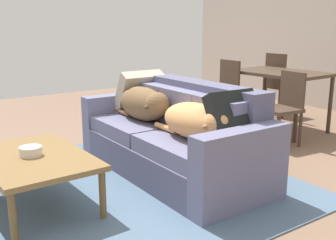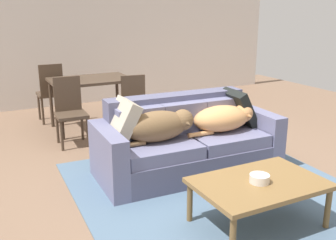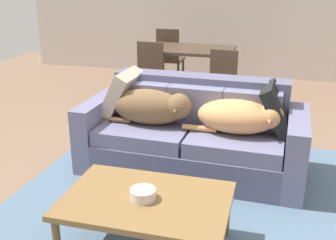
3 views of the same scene
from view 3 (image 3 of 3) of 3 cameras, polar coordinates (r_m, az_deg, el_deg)
The scene contains 13 objects.
ground_plane at distance 3.81m, azimuth 3.99°, elevation -7.83°, with size 10.00×10.00×0.00m, color #7E614B.
area_rug at distance 3.26m, azimuth 0.30°, elevation -12.95°, with size 2.70×3.25×0.01m, color slate.
couch at distance 3.83m, azimuth 3.53°, elevation -2.18°, with size 2.06×0.94×0.85m.
dog_on_left_cushion at distance 3.73m, azimuth -2.17°, elevation 1.86°, with size 0.89×0.37×0.33m.
dog_on_right_cushion at distance 3.59m, azimuth 10.09°, elevation 0.48°, with size 0.86×0.41×0.29m.
throw_pillow_by_left_arm at distance 3.99m, azimuth -6.63°, elevation 3.66°, with size 0.13×0.48×0.48m, color #B4A993.
throw_pillow_by_right_arm at distance 3.68m, azimuth 15.13°, elevation 1.48°, with size 0.11×0.45×0.45m, color black.
coffee_table at distance 2.69m, azimuth -3.04°, elevation -11.64°, with size 1.08×0.72×0.41m.
bowl_on_coffee_table at distance 2.64m, azimuth -3.52°, elevation -10.36°, with size 0.17×0.17×0.07m, color silver.
dining_table at distance 5.79m, azimuth 3.28°, elevation 9.25°, with size 1.18×0.80×0.78m.
dining_chair_near_left at distance 5.42m, azimuth -2.86°, elevation 6.38°, with size 0.42×0.42×0.91m.
dining_chair_near_right at distance 5.25m, azimuth 7.40°, elevation 5.53°, with size 0.45×0.45×0.85m.
dining_chair_far_left at distance 6.52m, azimuth 0.19°, elevation 9.03°, with size 0.40×0.40×0.96m.
Camera 3 is at (0.62, -3.31, 1.79)m, focal length 43.40 mm.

